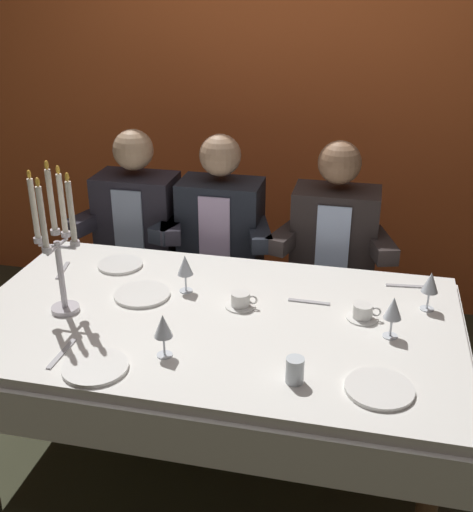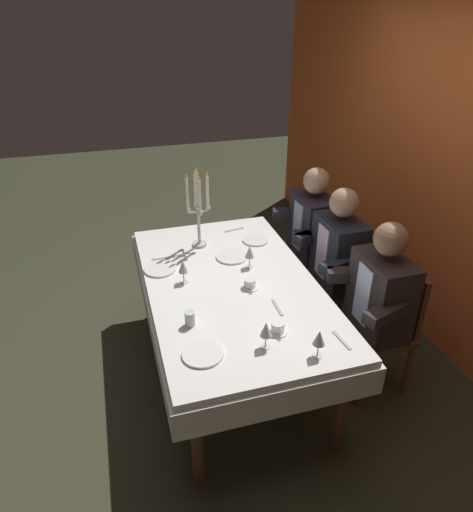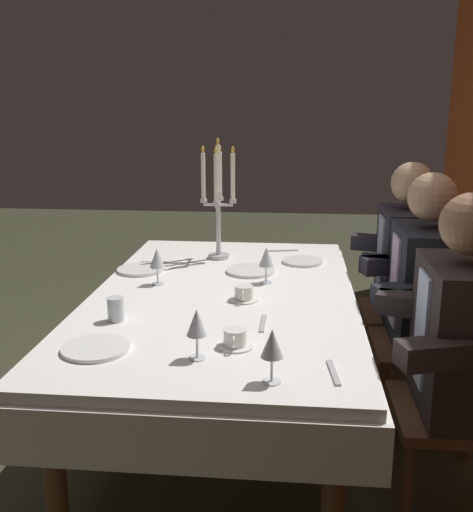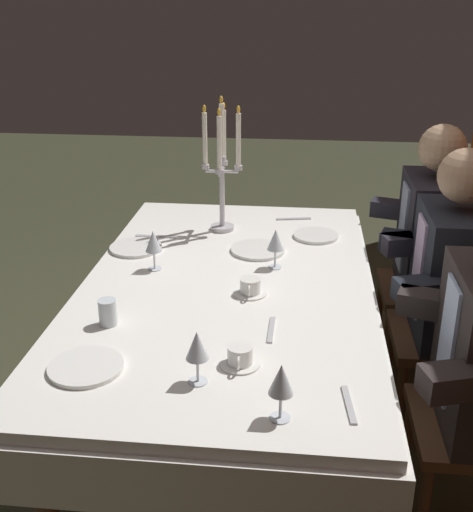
# 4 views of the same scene
# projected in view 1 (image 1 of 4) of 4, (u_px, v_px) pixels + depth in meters

# --- Properties ---
(ground_plane) EXTENTS (12.00, 12.00, 0.00)m
(ground_plane) POSITION_uv_depth(u_px,v_px,m) (216.00, 462.00, 2.74)
(ground_plane) COLOR #353624
(back_wall) EXTENTS (6.00, 0.12, 2.70)m
(back_wall) POSITION_uv_depth(u_px,v_px,m) (284.00, 86.00, 3.65)
(back_wall) COLOR orange
(back_wall) RESTS_ON ground_plane
(dining_table) EXTENTS (1.94, 1.14, 0.74)m
(dining_table) POSITION_uv_depth(u_px,v_px,m) (214.00, 342.00, 2.48)
(dining_table) COLOR silver
(dining_table) RESTS_ON ground_plane
(candelabra) EXTENTS (0.19, 0.19, 0.62)m
(candelabra) POSITION_uv_depth(u_px,v_px,m) (57.00, 243.00, 2.34)
(candelabra) COLOR silver
(candelabra) RESTS_ON dining_table
(dinner_plate_0) EXTENTS (0.23, 0.23, 0.01)m
(dinner_plate_0) POSITION_uv_depth(u_px,v_px,m) (95.00, 367.00, 2.10)
(dinner_plate_0) COLOR white
(dinner_plate_0) RESTS_ON dining_table
(dinner_plate_1) EXTENTS (0.22, 0.22, 0.01)m
(dinner_plate_1) POSITION_uv_depth(u_px,v_px,m) (379.00, 389.00, 2.00)
(dinner_plate_1) COLOR white
(dinner_plate_1) RESTS_ON dining_table
(dinner_plate_2) EXTENTS (0.20, 0.20, 0.01)m
(dinner_plate_2) POSITION_uv_depth(u_px,v_px,m) (120.00, 265.00, 2.84)
(dinner_plate_2) COLOR white
(dinner_plate_2) RESTS_ON dining_table
(dinner_plate_3) EXTENTS (0.23, 0.23, 0.01)m
(dinner_plate_3) POSITION_uv_depth(u_px,v_px,m) (142.00, 294.00, 2.58)
(dinner_plate_3) COLOR white
(dinner_plate_3) RESTS_ON dining_table
(wine_glass_0) EXTENTS (0.07, 0.07, 0.16)m
(wine_glass_0) POSITION_uv_depth(u_px,v_px,m) (430.00, 284.00, 2.43)
(wine_glass_0) COLOR silver
(wine_glass_0) RESTS_ON dining_table
(wine_glass_1) EXTENTS (0.07, 0.07, 0.16)m
(wine_glass_1) POSITION_uv_depth(u_px,v_px,m) (185.00, 266.00, 2.57)
(wine_glass_1) COLOR silver
(wine_glass_1) RESTS_ON dining_table
(wine_glass_2) EXTENTS (0.07, 0.07, 0.16)m
(wine_glass_2) POSITION_uv_depth(u_px,v_px,m) (163.00, 327.00, 2.13)
(wine_glass_2) COLOR silver
(wine_glass_2) RESTS_ON dining_table
(wine_glass_3) EXTENTS (0.07, 0.07, 0.16)m
(wine_glass_3) POSITION_uv_depth(u_px,v_px,m) (393.00, 310.00, 2.24)
(wine_glass_3) COLOR silver
(wine_glass_3) RESTS_ON dining_table
(water_tumbler_0) EXTENTS (0.06, 0.06, 0.09)m
(water_tumbler_0) POSITION_uv_depth(u_px,v_px,m) (295.00, 370.00, 2.02)
(water_tumbler_0) COLOR silver
(water_tumbler_0) RESTS_ON dining_table
(coffee_cup_0) EXTENTS (0.13, 0.12, 0.06)m
(coffee_cup_0) POSITION_uv_depth(u_px,v_px,m) (241.00, 301.00, 2.49)
(coffee_cup_0) COLOR white
(coffee_cup_0) RESTS_ON dining_table
(coffee_cup_1) EXTENTS (0.13, 0.12, 0.06)m
(coffee_cup_1) POSITION_uv_depth(u_px,v_px,m) (363.00, 312.00, 2.40)
(coffee_cup_1) COLOR white
(coffee_cup_1) RESTS_ON dining_table
(spoon_0) EXTENTS (0.17, 0.04, 0.01)m
(spoon_0) POSITION_uv_depth(u_px,v_px,m) (406.00, 286.00, 2.65)
(spoon_0) COLOR #B7B7BC
(spoon_0) RESTS_ON dining_table
(knife_1) EXTENTS (0.02, 0.19, 0.01)m
(knife_1) POSITION_uv_depth(u_px,v_px,m) (62.00, 354.00, 2.19)
(knife_1) COLOR #B7B7BC
(knife_1) RESTS_ON dining_table
(fork_2) EXTENTS (0.17, 0.02, 0.01)m
(fork_2) POSITION_uv_depth(u_px,v_px,m) (309.00, 302.00, 2.53)
(fork_2) COLOR #B7B7BC
(fork_2) RESTS_ON dining_table
(spoon_3) EXTENTS (0.05, 0.17, 0.01)m
(spoon_3) POSITION_uv_depth(u_px,v_px,m) (63.00, 270.00, 2.79)
(spoon_3) COLOR #B7B7BC
(spoon_3) RESTS_ON dining_table
(seated_diner_0) EXTENTS (0.63, 0.48, 1.24)m
(seated_diner_0) POSITION_uv_depth(u_px,v_px,m) (139.00, 222.00, 3.35)
(seated_diner_0) COLOR brown
(seated_diner_0) RESTS_ON ground_plane
(seated_diner_1) EXTENTS (0.63, 0.48, 1.24)m
(seated_diner_1) POSITION_uv_depth(u_px,v_px,m) (221.00, 229.00, 3.25)
(seated_diner_1) COLOR brown
(seated_diner_1) RESTS_ON ground_plane
(seated_diner_2) EXTENTS (0.63, 0.48, 1.24)m
(seated_diner_2) POSITION_uv_depth(u_px,v_px,m) (334.00, 239.00, 3.14)
(seated_diner_2) COLOR brown
(seated_diner_2) RESTS_ON ground_plane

